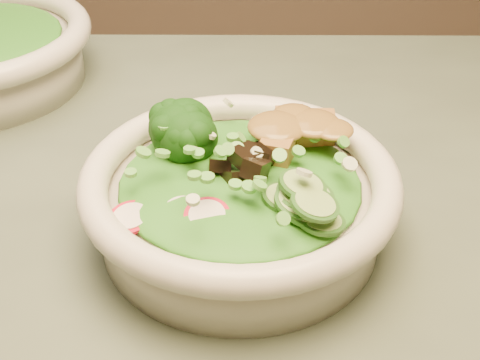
{
  "coord_description": "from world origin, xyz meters",
  "views": [
    {
      "loc": [
        -0.01,
        -0.44,
        1.11
      ],
      "look_at": [
        -0.02,
        -0.01,
        0.81
      ],
      "focal_mm": 50.0,
      "sensor_mm": 36.0,
      "label": 1
    }
  ],
  "objects": [
    {
      "name": "peanut_sauce",
      "position": [
        0.03,
        0.03,
        0.83
      ],
      "size": [
        0.07,
        0.05,
        0.02
      ],
      "primitive_type": "ellipsoid",
      "color": "brown",
      "rests_on": "tofu_cubes"
    },
    {
      "name": "cucumber_slices",
      "position": [
        0.03,
        -0.06,
        0.82
      ],
      "size": [
        0.08,
        0.08,
        0.03
      ],
      "primitive_type": null,
      "rotation": [
        0.0,
        0.0,
        -0.19
      ],
      "color": "#93B866",
      "rests_on": "salad_bowl"
    },
    {
      "name": "mushroom_heap",
      "position": [
        -0.01,
        -0.0,
        0.82
      ],
      "size": [
        0.08,
        0.08,
        0.04
      ],
      "primitive_type": null,
      "rotation": [
        0.0,
        0.0,
        -0.19
      ],
      "color": "black",
      "rests_on": "salad_bowl"
    },
    {
      "name": "radish_slices",
      "position": [
        -0.06,
        -0.06,
        0.81
      ],
      "size": [
        0.11,
        0.06,
        0.02
      ],
      "primitive_type": null,
      "rotation": [
        0.0,
        0.0,
        -0.19
      ],
      "color": "#B40D24",
      "rests_on": "salad_bowl"
    },
    {
      "name": "lettuce_bed",
      "position": [
        -0.02,
        -0.01,
        0.81
      ],
      "size": [
        0.19,
        0.19,
        0.02
      ],
      "primitive_type": "ellipsoid",
      "color": "#1C6114",
      "rests_on": "salad_bowl"
    },
    {
      "name": "dining_table",
      "position": [
        0.0,
        0.0,
        0.64
      ],
      "size": [
        1.2,
        0.8,
        0.75
      ],
      "color": "black",
      "rests_on": "ground"
    },
    {
      "name": "broccoli_florets",
      "position": [
        -0.06,
        0.03,
        0.82
      ],
      "size": [
        0.09,
        0.08,
        0.04
      ],
      "primitive_type": null,
      "rotation": [
        0.0,
        0.0,
        -0.19
      ],
      "color": "black",
      "rests_on": "salad_bowl"
    },
    {
      "name": "tofu_cubes",
      "position": [
        0.03,
        0.03,
        0.82
      ],
      "size": [
        0.09,
        0.07,
        0.03
      ],
      "primitive_type": null,
      "rotation": [
        0.0,
        0.0,
        -0.19
      ],
      "color": "olive",
      "rests_on": "salad_bowl"
    },
    {
      "name": "salad_bowl",
      "position": [
        -0.02,
        -0.01,
        0.79
      ],
      "size": [
        0.25,
        0.25,
        0.07
      ],
      "rotation": [
        0.0,
        0.0,
        -0.19
      ],
      "color": "silver",
      "rests_on": "dining_table"
    },
    {
      "name": "scallion_garnish",
      "position": [
        -0.02,
        -0.01,
        0.83
      ],
      "size": [
        0.18,
        0.18,
        0.02
      ],
      "primitive_type": null,
      "color": "#56A83B",
      "rests_on": "salad_bowl"
    }
  ]
}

